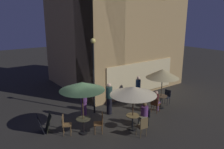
{
  "coord_description": "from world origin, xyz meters",
  "views": [
    {
      "loc": [
        -5.08,
        -9.0,
        5.28
      ],
      "look_at": [
        1.94,
        0.53,
        2.17
      ],
      "focal_mm": 35.43,
      "sensor_mm": 36.0,
      "label": 1
    }
  ],
  "objects_px": {
    "cafe_chair_0": "(143,125)",
    "cafe_chair_1": "(146,115)",
    "cafe_table_0": "(133,120)",
    "menu_sandwich_board": "(44,123)",
    "patron_seated_0": "(144,113)",
    "patron_standing_2": "(84,103)",
    "cafe_chair_5": "(155,103)",
    "patron_standing_4": "(109,99)",
    "patron_standing_3": "(138,89)",
    "cafe_table_2": "(161,99)",
    "patio_umbrella_2": "(163,74)",
    "patron_seated_1": "(156,100)",
    "patio_umbrella_1": "(82,86)",
    "street_lamp_near_corner": "(94,66)",
    "cafe_table_1": "(83,123)",
    "cafe_chair_2": "(65,123)",
    "patio_umbrella_0": "(133,91)",
    "cafe_chair_3": "(100,121)",
    "cafe_chair_4": "(167,96)"
  },
  "relations": [
    {
      "from": "patio_umbrella_2",
      "to": "street_lamp_near_corner",
      "type": "bearing_deg",
      "value": 153.34
    },
    {
      "from": "cafe_table_2",
      "to": "patio_umbrella_2",
      "type": "distance_m",
      "value": 1.56
    },
    {
      "from": "patio_umbrella_0",
      "to": "patron_standing_4",
      "type": "height_order",
      "value": "patio_umbrella_0"
    },
    {
      "from": "cafe_chair_0",
      "to": "cafe_chair_1",
      "type": "distance_m",
      "value": 1.13
    },
    {
      "from": "cafe_table_0",
      "to": "cafe_table_1",
      "type": "height_order",
      "value": "cafe_table_1"
    },
    {
      "from": "cafe_table_2",
      "to": "patron_seated_1",
      "type": "height_order",
      "value": "patron_seated_1"
    },
    {
      "from": "patio_umbrella_1",
      "to": "patio_umbrella_2",
      "type": "height_order",
      "value": "patio_umbrella_1"
    },
    {
      "from": "menu_sandwich_board",
      "to": "cafe_chair_0",
      "type": "height_order",
      "value": "cafe_chair_0"
    },
    {
      "from": "street_lamp_near_corner",
      "to": "cafe_table_1",
      "type": "xyz_separation_m",
      "value": [
        -1.63,
        -1.66,
        -2.21
      ]
    },
    {
      "from": "patio_umbrella_0",
      "to": "patio_umbrella_1",
      "type": "height_order",
      "value": "patio_umbrella_1"
    },
    {
      "from": "cafe_table_0",
      "to": "patron_standing_2",
      "type": "distance_m",
      "value": 2.73
    },
    {
      "from": "cafe_chair_3",
      "to": "menu_sandwich_board",
      "type": "bearing_deg",
      "value": -7.37
    },
    {
      "from": "patron_seated_0",
      "to": "patron_seated_1",
      "type": "xyz_separation_m",
      "value": [
        1.77,
        0.8,
        0.02
      ]
    },
    {
      "from": "patron_standing_3",
      "to": "cafe_table_2",
      "type": "bearing_deg",
      "value": 98.57
    },
    {
      "from": "cafe_chair_5",
      "to": "patron_seated_1",
      "type": "relative_size",
      "value": 0.7
    },
    {
      "from": "cafe_chair_0",
      "to": "patron_seated_1",
      "type": "height_order",
      "value": "patron_seated_1"
    },
    {
      "from": "cafe_chair_2",
      "to": "cafe_chair_5",
      "type": "xyz_separation_m",
      "value": [
        5.11,
        -0.77,
        -0.03
      ]
    },
    {
      "from": "menu_sandwich_board",
      "to": "patio_umbrella_2",
      "type": "xyz_separation_m",
      "value": [
        6.56,
        -1.32,
        1.67
      ]
    },
    {
      "from": "menu_sandwich_board",
      "to": "patron_standing_4",
      "type": "relative_size",
      "value": 0.49
    },
    {
      "from": "cafe_table_0",
      "to": "patron_standing_4",
      "type": "xyz_separation_m",
      "value": [
        0.13,
        2.09,
        0.41
      ]
    },
    {
      "from": "cafe_chair_3",
      "to": "cafe_chair_5",
      "type": "distance_m",
      "value": 3.7
    },
    {
      "from": "cafe_chair_5",
      "to": "patron_standing_4",
      "type": "xyz_separation_m",
      "value": [
        -2.16,
        1.4,
        0.35
      ]
    },
    {
      "from": "street_lamp_near_corner",
      "to": "patron_standing_4",
      "type": "relative_size",
      "value": 2.35
    },
    {
      "from": "cafe_chair_0",
      "to": "cafe_chair_1",
      "type": "height_order",
      "value": "cafe_chair_0"
    },
    {
      "from": "patron_seated_0",
      "to": "patron_standing_2",
      "type": "distance_m",
      "value": 3.13
    },
    {
      "from": "cafe_table_0",
      "to": "patron_standing_3",
      "type": "distance_m",
      "value": 3.46
    },
    {
      "from": "patron_standing_2",
      "to": "cafe_table_0",
      "type": "bearing_deg",
      "value": 139.38
    },
    {
      "from": "cafe_table_0",
      "to": "patron_standing_3",
      "type": "xyz_separation_m",
      "value": [
        2.51,
        2.34,
        0.4
      ]
    },
    {
      "from": "menu_sandwich_board",
      "to": "patron_seated_1",
      "type": "height_order",
      "value": "patron_seated_1"
    },
    {
      "from": "patio_umbrella_1",
      "to": "patron_seated_1",
      "type": "xyz_separation_m",
      "value": [
        4.52,
        -0.31,
        -1.58
      ]
    },
    {
      "from": "street_lamp_near_corner",
      "to": "patio_umbrella_1",
      "type": "xyz_separation_m",
      "value": [
        -1.63,
        -1.66,
        -0.43
      ]
    },
    {
      "from": "street_lamp_near_corner",
      "to": "patio_umbrella_1",
      "type": "height_order",
      "value": "street_lamp_near_corner"
    },
    {
      "from": "menu_sandwich_board",
      "to": "cafe_chair_3",
      "type": "distance_m",
      "value": 2.63
    },
    {
      "from": "patio_umbrella_1",
      "to": "menu_sandwich_board",
      "type": "bearing_deg",
      "value": 139.3
    },
    {
      "from": "menu_sandwich_board",
      "to": "cafe_chair_2",
      "type": "xyz_separation_m",
      "value": [
        0.68,
        -0.8,
        0.14
      ]
    },
    {
      "from": "cafe_table_2",
      "to": "patron_standing_3",
      "type": "bearing_deg",
      "value": 111.49
    },
    {
      "from": "patio_umbrella_1",
      "to": "patron_standing_4",
      "type": "xyz_separation_m",
      "value": [
        2.22,
        1.05,
        -1.4
      ]
    },
    {
      "from": "cafe_table_0",
      "to": "menu_sandwich_board",
      "type": "bearing_deg",
      "value": 147.14
    },
    {
      "from": "cafe_table_2",
      "to": "patron_seated_1",
      "type": "bearing_deg",
      "value": -162.27
    },
    {
      "from": "patio_umbrella_1",
      "to": "cafe_chair_1",
      "type": "bearing_deg",
      "value": -21.23
    },
    {
      "from": "cafe_table_0",
      "to": "patron_standing_4",
      "type": "distance_m",
      "value": 2.14
    },
    {
      "from": "cafe_chair_2",
      "to": "cafe_chair_4",
      "type": "bearing_deg",
      "value": 26.61
    },
    {
      "from": "patio_umbrella_1",
      "to": "cafe_table_2",
      "type": "bearing_deg",
      "value": -1.22
    },
    {
      "from": "cafe_chair_2",
      "to": "patron_seated_1",
      "type": "relative_size",
      "value": 0.77
    },
    {
      "from": "patron_standing_4",
      "to": "patron_seated_0",
      "type": "bearing_deg",
      "value": 21.14
    },
    {
      "from": "cafe_table_1",
      "to": "patron_seated_1",
      "type": "bearing_deg",
      "value": -3.97
    },
    {
      "from": "street_lamp_near_corner",
      "to": "cafe_table_0",
      "type": "bearing_deg",
      "value": -80.39
    },
    {
      "from": "patio_umbrella_2",
      "to": "cafe_chair_0",
      "type": "relative_size",
      "value": 2.54
    },
    {
      "from": "menu_sandwich_board",
      "to": "patio_umbrella_1",
      "type": "bearing_deg",
      "value": -28.33
    },
    {
      "from": "cafe_chair_0",
      "to": "cafe_chair_4",
      "type": "xyz_separation_m",
      "value": [
        3.91,
        1.9,
        0.0
      ]
    }
  ]
}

